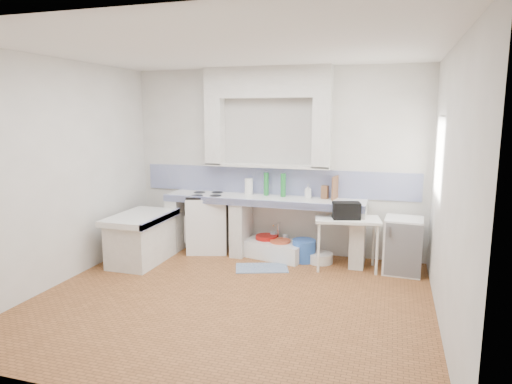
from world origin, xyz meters
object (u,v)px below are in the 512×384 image
(sink, at_px, (275,250))
(side_table, at_px, (347,244))
(fridge, at_px, (403,245))
(stove, at_px, (208,224))

(sink, height_order, side_table, side_table)
(sink, bearing_deg, fridge, 10.31)
(stove, bearing_deg, sink, -18.08)
(stove, height_order, fridge, stove)
(fridge, bearing_deg, sink, 179.31)
(sink, xyz_separation_m, fridge, (1.81, -0.13, 0.27))
(side_table, distance_m, fridge, 0.74)
(side_table, bearing_deg, fridge, -2.91)
(stove, bearing_deg, side_table, -22.96)
(sink, height_order, fridge, fridge)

